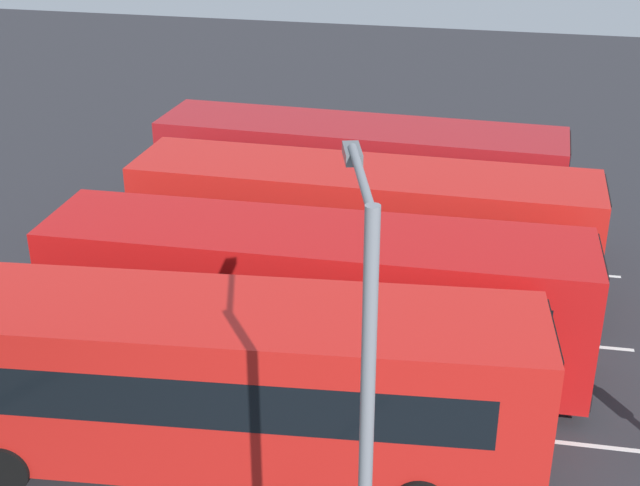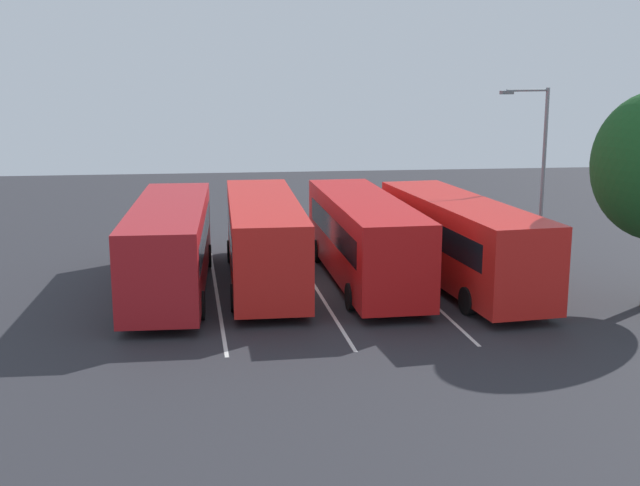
# 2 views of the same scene
# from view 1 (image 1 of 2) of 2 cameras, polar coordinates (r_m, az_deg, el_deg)

# --- Properties ---
(ground_plane) EXTENTS (70.77, 70.77, 0.00)m
(ground_plane) POSITION_cam_1_polar(r_m,az_deg,el_deg) (20.92, -0.38, -5.05)
(ground_plane) COLOR #2B2B30
(bus_far_left) EXTENTS (11.48, 3.72, 3.22)m
(bus_far_left) POSITION_cam_1_polar(r_m,az_deg,el_deg) (15.71, -6.46, -8.86)
(bus_far_left) COLOR red
(bus_far_left) RESTS_ON ground
(bus_center_left) EXTENTS (11.36, 2.95, 3.22)m
(bus_center_left) POSITION_cam_1_polar(r_m,az_deg,el_deg) (18.33, -0.28, -3.36)
(bus_center_left) COLOR red
(bus_center_left) RESTS_ON ground
(bus_center_right) EXTENTS (11.29, 2.69, 3.22)m
(bus_center_right) POSITION_cam_1_polar(r_m,az_deg,el_deg) (21.60, 2.81, 1.19)
(bus_center_right) COLOR red
(bus_center_right) RESTS_ON ground
(bus_far_right) EXTENTS (11.34, 2.88, 3.22)m
(bus_far_right) POSITION_cam_1_polar(r_m,az_deg,el_deg) (24.85, 2.59, 4.47)
(bus_far_right) COLOR #AD191E
(bus_far_right) RESTS_ON ground
(street_lamp) EXTENTS (0.83, 2.32, 7.25)m
(street_lamp) POSITION_cam_1_polar(r_m,az_deg,el_deg) (10.22, 2.85, -13.05)
(street_lamp) COLOR gray
(street_lamp) RESTS_ON ground
(lane_stripe_outer_left) EXTENTS (14.61, 0.71, 0.01)m
(lane_stripe_outer_left) POSITION_cam_1_polar(r_m,az_deg,el_deg) (17.93, -3.12, -10.79)
(lane_stripe_outer_left) COLOR silver
(lane_stripe_outer_left) RESTS_ON ground
(lane_stripe_inner_left) EXTENTS (14.61, 0.71, 0.01)m
(lane_stripe_inner_left) POSITION_cam_1_polar(r_m,az_deg,el_deg) (20.92, -0.38, -5.04)
(lane_stripe_inner_left) COLOR silver
(lane_stripe_inner_left) RESTS_ON ground
(lane_stripe_inner_right) EXTENTS (14.61, 0.71, 0.01)m
(lane_stripe_inner_right) POSITION_cam_1_polar(r_m,az_deg,el_deg) (24.10, 1.62, -0.76)
(lane_stripe_inner_right) COLOR silver
(lane_stripe_inner_right) RESTS_ON ground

